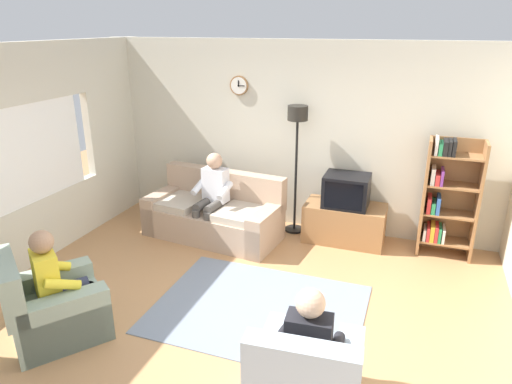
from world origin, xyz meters
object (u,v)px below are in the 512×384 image
object	(u,v)px
tv_stand	(344,223)
person_in_left_armchair	(58,278)
bookshelf	(446,197)
armchair_near_bookshelf	(307,383)
armchair_near_window	(53,309)
tv	(346,191)
person_in_right_armchair	(310,342)
floor_lamp	(297,135)
couch	(214,215)
person_on_couch	(212,193)

from	to	relation	value
tv_stand	person_in_left_armchair	bearing A→B (deg)	-126.96
tv_stand	bookshelf	size ratio (longest dim) A/B	0.70
armchair_near_bookshelf	person_in_left_armchair	size ratio (longest dim) A/B	0.84
person_in_left_armchair	armchair_near_window	bearing A→B (deg)	-126.97
tv	person_in_left_armchair	distance (m)	3.73
person_in_right_armchair	floor_lamp	bearing A→B (deg)	107.21
armchair_near_bookshelf	person_in_right_armchair	xyz separation A→B (m)	(-0.01, 0.09, 0.32)
couch	armchair_near_bookshelf	bearing A→B (deg)	-53.32
tv	armchair_near_window	xyz separation A→B (m)	(-2.31, -3.04, -0.47)
tv	armchair_near_window	bearing A→B (deg)	-127.18
armchair_near_window	person_in_right_armchair	distance (m)	2.57
couch	bookshelf	xyz separation A→B (m)	(3.05, 0.53, 0.49)
armchair_near_window	person_on_couch	size ratio (longest dim) A/B	0.95
armchair_near_window	person_in_right_armchair	world-z (taller)	person_in_right_armchair
couch	armchair_near_window	distance (m)	2.66
couch	tv_stand	distance (m)	1.84
couch	floor_lamp	size ratio (longest dim) A/B	1.07
floor_lamp	person_in_left_armchair	xyz separation A→B (m)	(-1.51, -3.09, -0.85)
tv_stand	person_in_right_armchair	distance (m)	3.13
person_on_couch	person_in_left_armchair	size ratio (longest dim) A/B	1.11
couch	tv	bearing A→B (deg)	13.65
couch	person_on_couch	world-z (taller)	person_on_couch
bookshelf	person_in_right_armchair	size ratio (longest dim) A/B	1.40
armchair_near_window	person_in_left_armchair	distance (m)	0.33
floor_lamp	tv_stand	bearing A→B (deg)	-7.55
couch	armchair_near_bookshelf	distance (m)	3.41
tv_stand	tv	xyz separation A→B (m)	(-0.00, -0.02, 0.49)
tv	person_in_right_armchair	distance (m)	3.09
bookshelf	floor_lamp	bearing A→B (deg)	179.21
tv	floor_lamp	bearing A→B (deg)	170.61
tv	couch	bearing A→B (deg)	-166.35
bookshelf	person_on_couch	size ratio (longest dim) A/B	1.27
bookshelf	floor_lamp	world-z (taller)	floor_lamp
floor_lamp	person_in_left_armchair	distance (m)	3.54
couch	person_on_couch	xyz separation A→B (m)	(0.02, -0.11, 0.39)
couch	person_in_left_armchair	bearing A→B (deg)	-100.49
couch	armchair_near_window	bearing A→B (deg)	-101.35
tv_stand	person_on_couch	xyz separation A→B (m)	(-1.76, -0.57, 0.43)
tv_stand	armchair_near_bookshelf	world-z (taller)	armchair_near_bookshelf
tv_stand	bookshelf	bearing A→B (deg)	3.23
person_in_left_armchair	tv	bearing A→B (deg)	52.81
person_in_right_armchair	tv_stand	bearing A→B (deg)	94.52
armchair_near_window	armchair_near_bookshelf	xyz separation A→B (m)	(2.56, -0.12, 0.00)
couch	tv_stand	xyz separation A→B (m)	(1.78, 0.46, -0.04)
bookshelf	person_in_left_armchair	bearing A→B (deg)	-138.90
couch	person_on_couch	distance (m)	0.40
tv	tv_stand	bearing A→B (deg)	90.00
armchair_near_window	person_on_couch	distance (m)	2.59
tv	person_on_couch	size ratio (longest dim) A/B	0.48
armchair_near_bookshelf	armchair_near_window	bearing A→B (deg)	177.20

